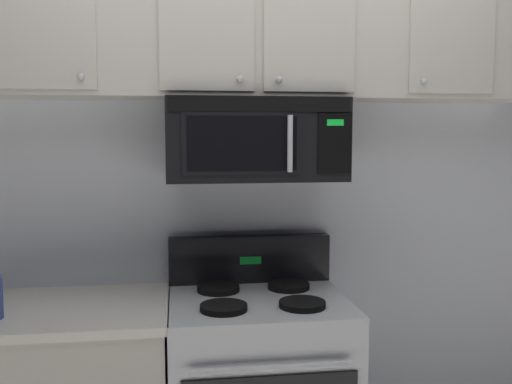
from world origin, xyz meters
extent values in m
cube|color=silver|center=(0.00, 0.79, 1.35)|extent=(5.20, 0.10, 2.70)
cylinder|color=#B7BABF|center=(0.00, 0.06, 0.74)|extent=(0.61, 0.03, 0.03)
cube|color=black|center=(0.00, 0.70, 1.01)|extent=(0.76, 0.07, 0.22)
cube|color=#19D83F|center=(0.00, 0.67, 1.01)|extent=(0.10, 0.00, 0.04)
cylinder|color=black|center=(-0.16, 0.28, 0.91)|extent=(0.19, 0.19, 0.02)
cylinder|color=black|center=(0.16, 0.28, 0.91)|extent=(0.19, 0.19, 0.02)
cylinder|color=black|center=(-0.16, 0.56, 0.91)|extent=(0.19, 0.19, 0.02)
cylinder|color=black|center=(0.16, 0.56, 0.91)|extent=(0.19, 0.19, 0.02)
cube|color=black|center=(0.00, 0.54, 1.57)|extent=(0.76, 0.39, 0.35)
cube|color=black|center=(0.00, 0.35, 1.72)|extent=(0.73, 0.01, 0.06)
cube|color=black|center=(-0.07, 0.35, 1.56)|extent=(0.49, 0.01, 0.25)
cube|color=black|center=(-0.08, 0.34, 1.56)|extent=(0.44, 0.01, 0.22)
cube|color=black|center=(0.30, 0.35, 1.56)|extent=(0.14, 0.01, 0.25)
cube|color=#19D83F|center=(0.30, 0.34, 1.65)|extent=(0.07, 0.00, 0.03)
cylinder|color=#B7BABF|center=(0.11, 0.32, 1.56)|extent=(0.02, 0.02, 0.23)
cube|color=#BCB7AD|center=(0.00, 0.57, 2.02)|extent=(2.50, 0.33, 0.55)
cube|color=#BCB7AD|center=(-0.83, 0.40, 2.02)|extent=(0.38, 0.01, 0.51)
sphere|color=#B7BABF|center=(-0.70, 0.39, 1.82)|extent=(0.03, 0.03, 0.03)
cube|color=#BCB7AD|center=(-0.21, 0.40, 2.02)|extent=(0.38, 0.01, 0.51)
sphere|color=#B7BABF|center=(-0.08, 0.39, 1.82)|extent=(0.03, 0.03, 0.03)
cube|color=#BCB7AD|center=(0.21, 0.40, 2.02)|extent=(0.38, 0.01, 0.51)
sphere|color=#B7BABF|center=(0.08, 0.39, 1.82)|extent=(0.03, 0.03, 0.03)
cube|color=#BCB7AD|center=(0.83, 0.40, 2.02)|extent=(0.38, 0.01, 0.51)
sphere|color=#B7BABF|center=(0.70, 0.39, 1.82)|extent=(0.03, 0.03, 0.03)
cube|color=beige|center=(-0.84, 0.43, 0.88)|extent=(0.93, 0.65, 0.03)
camera|label=1|loc=(-0.34, -1.91, 1.60)|focal=39.73mm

